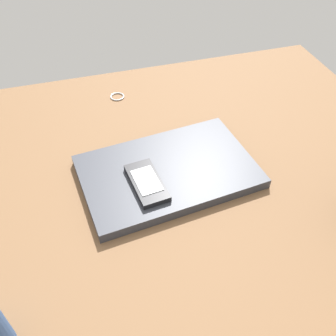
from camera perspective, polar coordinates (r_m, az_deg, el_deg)
desk_surface at (r=76.80cm, az=-4.62°, el=-1.79°), size 120.00×80.00×3.00cm
laptop_closed at (r=74.65cm, az=-0.00°, el=-0.54°), size 35.38×24.56×2.04cm
cell_phone_on_laptop at (r=70.46cm, az=-3.20°, el=-2.19°), size 6.48×11.57×1.26cm
key_ring at (r=97.33cm, az=-7.59°, el=10.55°), size 3.52×3.52×0.36cm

